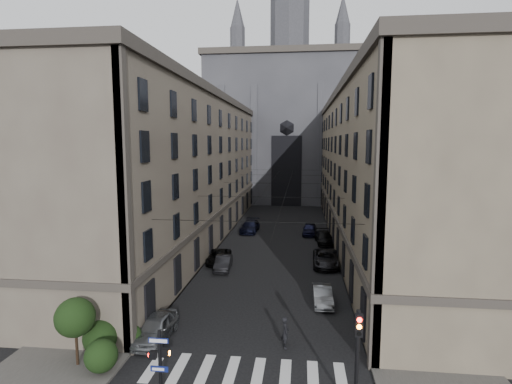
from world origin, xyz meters
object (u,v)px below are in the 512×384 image
at_px(car_left_far, 250,226).
at_px(car_right_midnear, 326,258).
at_px(car_left_near, 156,328).
at_px(car_left_midfar, 219,257).
at_px(car_right_midfar, 324,238).
at_px(car_left_midnear, 223,263).
at_px(gothic_tower, 289,119).
at_px(car_right_near, 322,295).
at_px(car_right_far, 310,229).
at_px(pedestrian, 285,332).
at_px(traffic_light_right, 357,351).
at_px(pedestrian_signal_left, 160,364).

xyz_separation_m(car_left_far, car_right_midnear, (9.79, -14.62, -0.03)).
relative_size(car_left_near, car_left_midfar, 0.95).
bearing_deg(car_right_midfar, car_left_near, -119.15).
height_order(car_left_midnear, car_right_midfar, car_right_midfar).
xyz_separation_m(gothic_tower, car_left_near, (-6.20, -66.90, -17.01)).
height_order(car_left_near, car_left_midfar, car_left_near).
height_order(car_right_near, car_right_far, car_right_far).
xyz_separation_m(car_right_midfar, pedestrian, (-3.86, -26.36, 0.24)).
bearing_deg(gothic_tower, car_left_near, -95.29).
xyz_separation_m(traffic_light_right, car_right_midnear, (-0.01, 23.14, -2.51)).
xyz_separation_m(car_left_midfar, car_left_far, (1.37, 14.99, 0.13)).
bearing_deg(car_right_midfar, car_left_far, 148.06).
xyz_separation_m(gothic_tower, car_right_midnear, (5.59, -49.90, -17.02)).
relative_size(gothic_tower, car_right_midnear, 10.32).
distance_m(traffic_light_right, car_left_midnear, 23.25).
bearing_deg(car_left_midnear, pedestrian, -68.60).
bearing_deg(car_right_midnear, pedestrian_signal_left, -109.91).
distance_m(car_left_midfar, car_right_midfar, 15.06).
distance_m(car_right_midnear, car_right_far, 13.99).
distance_m(gothic_tower, traffic_light_right, 74.67).
relative_size(car_left_far, car_right_far, 1.20).
height_order(pedestrian_signal_left, car_left_near, pedestrian_signal_left).
xyz_separation_m(car_right_near, car_right_far, (-0.55, 23.87, 0.10)).
distance_m(car_left_midfar, car_right_far, 17.31).
xyz_separation_m(car_right_near, pedestrian, (-2.64, -7.11, 0.29)).
bearing_deg(car_right_near, car_right_midfar, 84.70).
bearing_deg(car_right_midnear, pedestrian, -100.31).
relative_size(traffic_light_right, car_left_far, 0.93).
bearing_deg(car_left_near, pedestrian_signal_left, -66.21).
xyz_separation_m(pedestrian_signal_left, traffic_light_right, (9.11, 0.42, 0.97)).
height_order(car_left_near, car_right_midfar, car_left_near).
bearing_deg(car_right_far, car_left_midfar, -120.95).
distance_m(car_left_near, car_right_far, 32.62).
bearing_deg(traffic_light_right, car_right_midfar, 89.35).
bearing_deg(car_right_near, car_right_midnear, 83.49).
bearing_deg(traffic_light_right, car_left_far, 104.55).
distance_m(gothic_tower, pedestrian_signal_left, 75.15).
bearing_deg(car_right_midnear, car_right_far, 96.94).
bearing_deg(car_left_midfar, car_left_midnear, -70.01).
bearing_deg(car_left_near, car_right_near, 34.30).
xyz_separation_m(pedestrian_signal_left, car_right_near, (8.27, 13.61, -1.63)).
height_order(car_left_near, car_left_midnear, car_left_near).
relative_size(car_left_near, car_right_midnear, 0.83).
xyz_separation_m(gothic_tower, pedestrian_signal_left, (-3.51, -73.46, -15.48)).
height_order(gothic_tower, car_left_near, gothic_tower).
height_order(pedestrian_signal_left, car_right_near, pedestrian_signal_left).
distance_m(car_right_near, pedestrian, 7.59).
bearing_deg(car_right_near, pedestrian, -112.07).
xyz_separation_m(traffic_light_right, car_left_midnear, (-10.28, 20.70, -2.59)).
bearing_deg(pedestrian_signal_left, car_left_near, 112.28).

